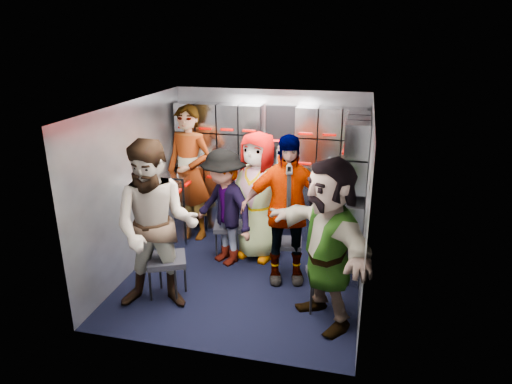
% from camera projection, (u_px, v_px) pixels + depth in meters
% --- Properties ---
extents(floor, '(3.00, 3.00, 0.00)m').
position_uv_depth(floor, '(245.00, 274.00, 5.70)').
color(floor, black).
rests_on(floor, ground).
extents(wall_back, '(2.80, 0.04, 2.10)m').
position_uv_depth(wall_back, '(270.00, 162.00, 6.72)').
color(wall_back, gray).
rests_on(wall_back, ground).
extents(wall_left, '(0.04, 3.00, 2.10)m').
position_uv_depth(wall_left, '(135.00, 187.00, 5.65)').
color(wall_left, gray).
rests_on(wall_left, ground).
extents(wall_right, '(0.04, 3.00, 2.10)m').
position_uv_depth(wall_right, '(366.00, 206.00, 5.05)').
color(wall_right, gray).
rests_on(wall_right, ground).
extents(ceiling, '(2.80, 3.00, 0.02)m').
position_uv_depth(ceiling, '(243.00, 106.00, 5.00)').
color(ceiling, silver).
rests_on(ceiling, wall_back).
extents(cart_bank_back, '(2.68, 0.38, 0.99)m').
position_uv_depth(cart_bank_back, '(267.00, 202.00, 6.72)').
color(cart_bank_back, '#8D919B').
rests_on(cart_bank_back, ground).
extents(cart_bank_left, '(0.38, 0.76, 0.99)m').
position_uv_depth(cart_bank_left, '(172.00, 213.00, 6.31)').
color(cart_bank_left, '#8D919B').
rests_on(cart_bank_left, ground).
extents(counter, '(2.68, 0.42, 0.03)m').
position_uv_depth(counter, '(267.00, 168.00, 6.54)').
color(counter, '#B2B5BA').
rests_on(counter, cart_bank_back).
extents(locker_bank_back, '(2.68, 0.28, 0.82)m').
position_uv_depth(locker_bank_back, '(268.00, 134.00, 6.44)').
color(locker_bank_back, '#8D919B').
rests_on(locker_bank_back, wall_back).
extents(locker_bank_right, '(0.28, 1.00, 0.82)m').
position_uv_depth(locker_bank_right, '(357.00, 151.00, 5.57)').
color(locker_bank_right, '#8D919B').
rests_on(locker_bank_right, wall_right).
extents(right_cabinet, '(0.28, 1.20, 1.00)m').
position_uv_depth(right_cabinet, '(351.00, 228.00, 5.81)').
color(right_cabinet, '#8D919B').
rests_on(right_cabinet, ground).
extents(coffee_niche, '(0.46, 0.16, 0.84)m').
position_uv_depth(coffee_niche, '(281.00, 136.00, 6.46)').
color(coffee_niche, black).
rests_on(coffee_niche, wall_back).
extents(red_latch_strip, '(2.60, 0.02, 0.03)m').
position_uv_depth(red_latch_strip, '(264.00, 181.00, 6.41)').
color(red_latch_strip, '#AE0400').
rests_on(red_latch_strip, cart_bank_back).
extents(jump_seat_near_left, '(0.55, 0.54, 0.50)m').
position_uv_depth(jump_seat_near_left, '(167.00, 262.00, 5.09)').
color(jump_seat_near_left, black).
rests_on(jump_seat_near_left, ground).
extents(jump_seat_mid_left, '(0.46, 0.44, 0.45)m').
position_uv_depth(jump_seat_mid_left, '(229.00, 228.00, 6.06)').
color(jump_seat_mid_left, black).
rests_on(jump_seat_mid_left, ground).
extents(jump_seat_center, '(0.38, 0.37, 0.40)m').
position_uv_depth(jump_seat_center, '(261.00, 226.00, 6.24)').
color(jump_seat_center, black).
rests_on(jump_seat_center, ground).
extents(jump_seat_mid_right, '(0.39, 0.37, 0.42)m').
position_uv_depth(jump_seat_mid_right, '(287.00, 245.00, 5.66)').
color(jump_seat_mid_right, black).
rests_on(jump_seat_mid_right, ground).
extents(jump_seat_near_right, '(0.48, 0.47, 0.46)m').
position_uv_depth(jump_seat_near_right, '(327.00, 277.00, 4.85)').
color(jump_seat_near_right, black).
rests_on(jump_seat_near_right, ground).
extents(attendant_standing, '(0.78, 0.59, 1.93)m').
position_uv_depth(attendant_standing, '(189.00, 173.00, 6.47)').
color(attendant_standing, black).
rests_on(attendant_standing, ground).
extents(attendant_arc_a, '(1.04, 0.89, 1.88)m').
position_uv_depth(attendant_arc_a, '(156.00, 227.00, 4.76)').
color(attendant_arc_a, black).
rests_on(attendant_arc_a, ground).
extents(attendant_arc_b, '(1.13, 1.01, 1.52)m').
position_uv_depth(attendant_arc_b, '(224.00, 208.00, 5.77)').
color(attendant_arc_b, black).
rests_on(attendant_arc_b, ground).
extents(attendant_arc_c, '(0.94, 0.74, 1.70)m').
position_uv_depth(attendant_arc_c, '(258.00, 196.00, 5.90)').
color(attendant_arc_c, black).
rests_on(attendant_arc_c, ground).
extents(attendant_arc_d, '(1.13, 0.68, 1.81)m').
position_uv_depth(attendant_arc_d, '(286.00, 210.00, 5.31)').
color(attendant_arc_d, black).
rests_on(attendant_arc_d, ground).
extents(attendant_arc_e, '(1.44, 1.61, 1.77)m').
position_uv_depth(attendant_arc_e, '(327.00, 243.00, 4.52)').
color(attendant_arc_e, black).
rests_on(attendant_arc_e, ground).
extents(bottle_left, '(0.07, 0.07, 0.25)m').
position_uv_depth(bottle_left, '(203.00, 155.00, 6.66)').
color(bottle_left, white).
rests_on(bottle_left, counter).
extents(bottle_mid, '(0.07, 0.07, 0.28)m').
position_uv_depth(bottle_mid, '(279.00, 159.00, 6.41)').
color(bottle_mid, white).
rests_on(bottle_mid, counter).
extents(bottle_right, '(0.07, 0.07, 0.23)m').
position_uv_depth(bottle_right, '(329.00, 164.00, 6.26)').
color(bottle_right, white).
rests_on(bottle_right, counter).
extents(cup_left, '(0.08, 0.08, 0.09)m').
position_uv_depth(cup_left, '(205.00, 161.00, 6.67)').
color(cup_left, beige).
rests_on(cup_left, counter).
extents(cup_right, '(0.07, 0.07, 0.11)m').
position_uv_depth(cup_right, '(356.00, 170.00, 6.19)').
color(cup_right, beige).
rests_on(cup_right, counter).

